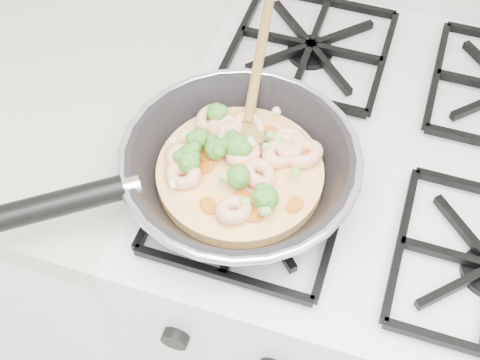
% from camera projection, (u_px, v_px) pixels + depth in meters
% --- Properties ---
extents(stove, '(0.60, 0.60, 0.92)m').
position_uv_depth(stove, '(346.00, 295.00, 1.25)').
color(stove, silver).
rests_on(stove, ground).
extents(skillet, '(0.42, 0.51, 0.09)m').
position_uv_depth(skillet, '(236.00, 166.00, 0.81)').
color(skillet, black).
rests_on(skillet, stove).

